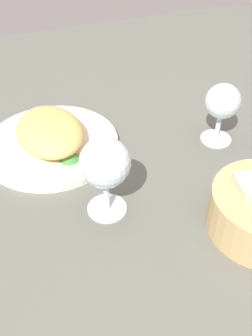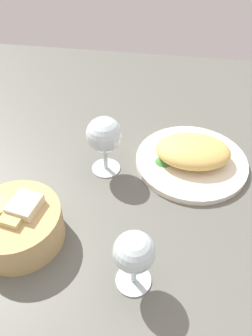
{
  "view_description": "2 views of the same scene",
  "coord_description": "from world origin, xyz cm",
  "px_view_note": "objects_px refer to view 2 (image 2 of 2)",
  "views": [
    {
      "loc": [
        49.93,
        -20.16,
        47.01
      ],
      "look_at": [
        6.1,
        -3.35,
        5.89
      ],
      "focal_mm": 41.38,
      "sensor_mm": 36.0,
      "label": 1
    },
    {
      "loc": [
        -4.9,
        46.59,
        52.86
      ],
      "look_at": [
        3.14,
        -4.76,
        3.5
      ],
      "focal_mm": 35.24,
      "sensor_mm": 36.0,
      "label": 2
    }
  ],
  "objects_px": {
    "plate": "(191,161)",
    "wine_glass_far": "(134,254)",
    "wine_glass_near": "(104,137)",
    "bread_basket": "(18,224)"
  },
  "relations": [
    {
      "from": "plate",
      "to": "bread_basket",
      "type": "relative_size",
      "value": 1.56
    },
    {
      "from": "wine_glass_near",
      "to": "wine_glass_far",
      "type": "bearing_deg",
      "value": 110.86
    },
    {
      "from": "plate",
      "to": "wine_glass_far",
      "type": "xyz_separation_m",
      "value": [
        0.09,
        0.31,
        0.08
      ]
    },
    {
      "from": "bread_basket",
      "to": "wine_glass_far",
      "type": "bearing_deg",
      "value": 165.8
    },
    {
      "from": "bread_basket",
      "to": "wine_glass_near",
      "type": "bearing_deg",
      "value": -120.08
    },
    {
      "from": "wine_glass_near",
      "to": "plate",
      "type": "bearing_deg",
      "value": -166.24
    },
    {
      "from": "plate",
      "to": "wine_glass_near",
      "type": "distance_m",
      "value": 0.22
    },
    {
      "from": "plate",
      "to": "wine_glass_far",
      "type": "height_order",
      "value": "wine_glass_far"
    },
    {
      "from": "plate",
      "to": "bread_basket",
      "type": "distance_m",
      "value": 0.41
    },
    {
      "from": "bread_basket",
      "to": "wine_glass_near",
      "type": "xyz_separation_m",
      "value": [
        -0.12,
        -0.21,
        0.06
      ]
    }
  ]
}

